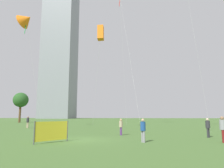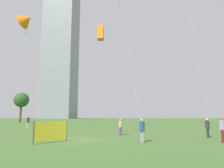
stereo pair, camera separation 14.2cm
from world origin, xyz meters
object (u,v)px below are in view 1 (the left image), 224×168
at_px(kite_flying_0, 26,20).
at_px(person_standing_3, 121,126).
at_px(person_standing_2, 223,127).
at_px(event_banner, 52,131).
at_px(kite_flying_3, 101,33).
at_px(park_tree_0, 21,100).
at_px(person_standing_4, 143,129).
at_px(distant_highrise_0, 60,53).
at_px(person_standing_5, 208,126).
at_px(person_standing_1, 28,121).

bearing_deg(kite_flying_0, person_standing_3, -32.12).
distance_m(person_standing_2, event_banner, 12.29).
relative_size(person_standing_2, kite_flying_3, 0.12).
xyz_separation_m(person_standing_3, park_tree_0, (-29.29, 34.74, 5.26)).
relative_size(person_standing_2, person_standing_4, 1.10).
distance_m(park_tree_0, distant_highrise_0, 89.47).
relative_size(person_standing_3, park_tree_0, 0.19).
distance_m(distant_highrise_0, event_banner, 134.02).
bearing_deg(event_banner, person_standing_4, 5.81).
bearing_deg(person_standing_5, park_tree_0, 95.72).
xyz_separation_m(person_standing_2, kite_flying_0, (-23.40, 15.05, 16.54)).
distance_m(person_standing_4, kite_flying_3, 21.39).
height_order(park_tree_0, distant_highrise_0, distant_highrise_0).
bearing_deg(person_standing_1, distant_highrise_0, -57.97).
height_order(person_standing_3, person_standing_5, person_standing_5).
distance_m(person_standing_2, distant_highrise_0, 137.41).
bearing_deg(kite_flying_3, person_standing_2, -54.01).
bearing_deg(person_standing_2, person_standing_3, -96.01).
xyz_separation_m(distant_highrise_0, event_banner, (41.25, -119.72, -43.91)).
height_order(person_standing_1, event_banner, person_standing_1).
distance_m(person_standing_3, park_tree_0, 45.75).
distance_m(person_standing_4, person_standing_5, 7.04).
relative_size(person_standing_1, distant_highrise_0, 0.02).
xyz_separation_m(person_standing_2, park_tree_0, (-36.78, 39.80, 5.11)).
bearing_deg(person_standing_1, person_standing_3, 159.45).
height_order(kite_flying_3, distant_highrise_0, distant_highrise_0).
xyz_separation_m(person_standing_2, kite_flying_3, (-10.96, 15.09, 13.85)).
relative_size(person_standing_2, person_standing_3, 1.16).
bearing_deg(kite_flying_0, person_standing_5, -26.05).
xyz_separation_m(person_standing_1, person_standing_2, (22.44, -15.83, 0.04)).
bearing_deg(park_tree_0, person_standing_3, -49.87).
bearing_deg(person_standing_3, person_standing_2, 28.31).
distance_m(kite_flying_0, kite_flying_3, 12.73).
bearing_deg(person_standing_1, park_tree_0, -43.86).
distance_m(person_standing_3, kite_flying_3, 17.57).
bearing_deg(park_tree_0, distant_highrise_0, 101.96).
relative_size(person_standing_5, park_tree_0, 0.20).
xyz_separation_m(park_tree_0, event_banner, (24.52, -40.72, -5.38)).
distance_m(person_standing_5, kite_flying_0, 31.16).
height_order(kite_flying_0, event_banner, kite_flying_0).
relative_size(kite_flying_3, event_banner, 7.93).
distance_m(person_standing_5, event_banner, 13.27).
relative_size(person_standing_5, kite_flying_0, 0.09).
height_order(person_standing_2, person_standing_5, person_standing_2).
bearing_deg(person_standing_4, person_standing_1, 4.25).
bearing_deg(distant_highrise_0, person_standing_5, -62.62).
bearing_deg(person_standing_2, event_banner, -57.69).
bearing_deg(person_standing_5, kite_flying_3, 94.19).
distance_m(kite_flying_3, park_tree_0, 36.79).
height_order(kite_flying_3, event_banner, kite_flying_3).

